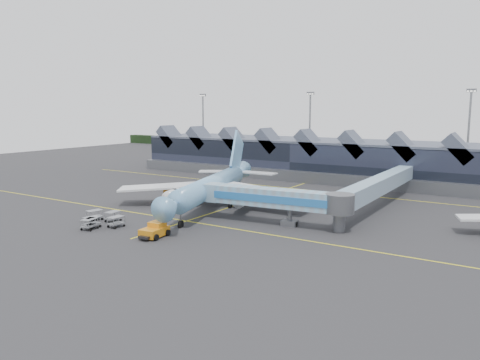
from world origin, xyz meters
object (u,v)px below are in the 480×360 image
Objects in this scene: main_airliner at (214,185)px; fuel_truck at (184,190)px; pushback_tug at (155,231)px; jet_bridge at (284,200)px.

main_airliner is 4.62× the size of fuel_truck.
pushback_tug is at bearing -49.70° from fuel_truck.
main_airliner is 10.18m from fuel_truck.
jet_bridge reaches higher than fuel_truck.
main_airliner is at bearing 97.45° from pushback_tug.
fuel_truck is at bearing 156.27° from jet_bridge.
main_airliner reaches higher than pushback_tug.
jet_bridge is 27.46m from fuel_truck.
pushback_tug is at bearing -93.78° from main_airliner.
pushback_tug is (14.17, -23.80, -0.74)m from fuel_truck.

